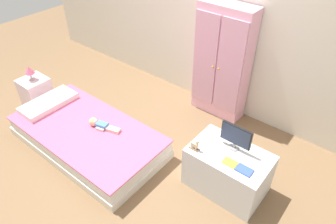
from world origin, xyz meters
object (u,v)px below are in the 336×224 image
object	(u,v)px
bed	(88,137)
tv_stand	(227,170)
rocking_horse_toy	(195,145)
tv_monitor	(236,136)
wardrobe	(222,63)
table_lamp	(29,71)
doll	(99,124)
nightstand	(36,92)
book_yellow	(230,163)
book_blue	(244,170)

from	to	relation	value
bed	tv_stand	bearing A→B (deg)	17.09
rocking_horse_toy	tv_monitor	bearing A→B (deg)	41.59
wardrobe	tv_stand	distance (m)	1.38
table_lamp	tv_stand	xyz separation A→B (m)	(2.75, 0.39, -0.30)
table_lamp	doll	bearing A→B (deg)	0.91
tv_monitor	nightstand	bearing A→B (deg)	-170.23
rocking_horse_toy	book_yellow	xyz separation A→B (m)	(0.35, 0.05, -0.05)
bed	book_blue	bearing A→B (deg)	11.83
table_lamp	book_blue	distance (m)	2.97
tv_monitor	doll	bearing A→B (deg)	-162.85
doll	wardrobe	bearing A→B (deg)	62.91
tv_monitor	rocking_horse_toy	xyz separation A→B (m)	(-0.28, -0.25, -0.09)
nightstand	tv_stand	xyz separation A→B (m)	(2.75, 0.39, 0.03)
doll	book_blue	size ratio (longest dim) A/B	2.66
nightstand	book_blue	size ratio (longest dim) A/B	2.78
table_lamp	rocking_horse_toy	world-z (taller)	table_lamp
tv_monitor	book_yellow	world-z (taller)	tv_monitor
nightstand	wardrobe	xyz separation A→B (m)	(2.00, 1.44, 0.52)
rocking_horse_toy	nightstand	bearing A→B (deg)	-174.84
book_yellow	book_blue	bearing A→B (deg)	0.00
book_blue	doll	bearing A→B (deg)	-171.33
tv_stand	book_yellow	distance (m)	0.27
table_lamp	bed	bearing A→B (deg)	-4.64
wardrobe	book_blue	xyz separation A→B (m)	(0.95, -1.16, -0.25)
book_yellow	book_blue	world-z (taller)	book_blue
bed	tv_monitor	size ratio (longest dim) A/B	5.92
nightstand	bed	bearing A→B (deg)	-4.64
tv_stand	book_blue	world-z (taller)	book_blue
tv_stand	tv_monitor	world-z (taller)	tv_monitor
bed	book_blue	size ratio (longest dim) A/B	12.50
tv_stand	tv_monitor	size ratio (longest dim) A/B	2.50
rocking_horse_toy	book_yellow	world-z (taller)	rocking_horse_toy
table_lamp	wardrobe	world-z (taller)	wardrobe
table_lamp	tv_monitor	bearing A→B (deg)	9.77
nightstand	table_lamp	world-z (taller)	table_lamp
bed	nightstand	bearing A→B (deg)	175.36
doll	nightstand	world-z (taller)	nightstand
nightstand	wardrobe	distance (m)	2.52
nightstand	wardrobe	world-z (taller)	wardrobe
doll	wardrobe	world-z (taller)	wardrobe
tv_monitor	book_blue	xyz separation A→B (m)	(0.21, -0.20, -0.15)
wardrobe	bed	bearing A→B (deg)	-118.19
book_yellow	doll	bearing A→B (deg)	-170.53
bed	tv_monitor	xyz separation A→B (m)	(1.56, 0.57, 0.50)
table_lamp	tv_stand	world-z (taller)	table_lamp
nightstand	wardrobe	size ratio (longest dim) A/B	0.28
doll	book_blue	bearing A→B (deg)	8.67
wardrobe	nightstand	bearing A→B (deg)	-144.33
bed	rocking_horse_toy	xyz separation A→B (m)	(1.28, 0.32, 0.40)
bed	doll	world-z (taller)	doll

